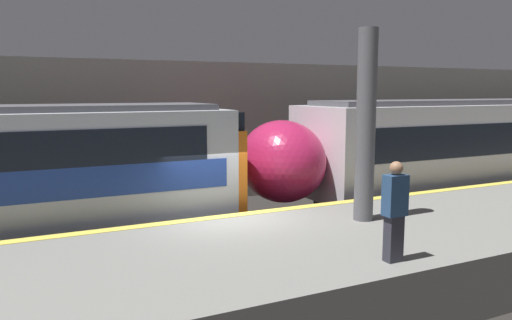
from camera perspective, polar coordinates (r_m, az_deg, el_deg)
name	(u,v)px	position (r m, az deg, el deg)	size (l,w,h in m)	color
ground_plane	(224,263)	(11.91, -3.63, -11.62)	(120.00, 120.00, 0.00)	#282623
platform	(272,272)	(9.70, 1.85, -12.65)	(40.00, 4.74, 1.16)	slate
station_rear_barrier	(151,134)	(17.45, -11.89, 2.89)	(50.00, 0.15, 5.00)	#9E998E
support_pillar_near	(366,126)	(11.05, 12.43, 3.81)	(0.42, 0.42, 4.15)	#56565B
person_waiting	(395,209)	(8.58, 15.56, -5.43)	(0.38, 0.24, 1.69)	#2D2D38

